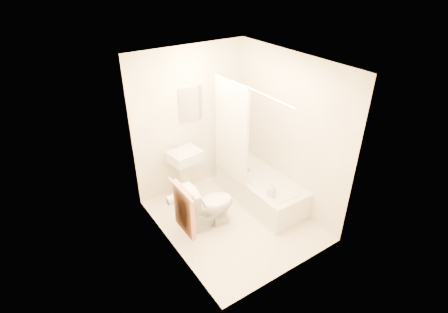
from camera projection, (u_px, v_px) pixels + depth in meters
floor at (233, 220)px, 5.33m from camera, size 2.40×2.40×0.00m
ceiling at (236, 63)px, 4.12m from camera, size 2.40×2.40×0.00m
wall_back at (191, 121)px, 5.59m from camera, size 2.00×0.02×2.40m
wall_left at (167, 174)px, 4.24m from camera, size 0.02×2.40×2.40m
wall_right at (289, 133)px, 5.21m from camera, size 0.02×2.40×2.40m
mirror at (191, 104)px, 5.42m from camera, size 0.40×0.03×0.55m
curtain_rod at (250, 88)px, 4.54m from camera, size 0.03×1.70×0.03m
shower_curtain at (231, 131)px, 5.22m from camera, size 0.04×0.80×1.55m
towel_bar at (180, 189)px, 4.13m from camera, size 0.02×0.60×0.02m
towel at (184, 210)px, 4.31m from camera, size 0.06×0.45×0.66m
toilet_paper at (171, 200)px, 4.61m from camera, size 0.11×0.12×0.12m
toilet at (209, 205)px, 5.06m from camera, size 0.78×0.50×0.73m
sink at (185, 172)px, 5.64m from camera, size 0.52×0.44×0.94m
bathtub at (260, 189)px, 5.65m from camera, size 0.69×1.57×0.44m
bath_mat at (206, 213)px, 5.45m from camera, size 0.63×0.55×0.02m
soap_bottle at (272, 190)px, 5.06m from camera, size 0.12×0.12×0.21m
scrub_brush at (245, 169)px, 5.73m from camera, size 0.07×0.19×0.04m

